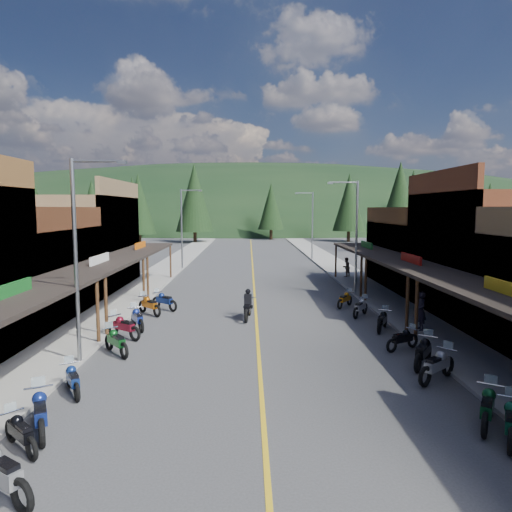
{
  "coord_description": "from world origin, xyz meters",
  "views": [
    {
      "loc": [
        -0.42,
        -23.58,
        6.13
      ],
      "look_at": [
        0.07,
        6.23,
        3.0
      ],
      "focal_mm": 32.0,
      "sensor_mm": 36.0,
      "label": 1
    }
  ],
  "objects_px": {
    "streetlight_3": "(311,222)",
    "bike_west_4": "(73,378)",
    "pine_4": "(349,202)",
    "pine_10": "(139,204)",
    "streetlight_1": "(183,225)",
    "bike_west_8": "(149,304)",
    "pine_9": "(411,207)",
    "bike_east_8": "(360,306)",
    "shop_east_3": "(431,255)",
    "bike_east_3": "(488,405)",
    "pine_3": "(271,206)",
    "pine_5": "(413,199)",
    "streetlight_0": "(79,252)",
    "pine_0": "(35,206)",
    "bike_west_7": "(137,318)",
    "pedestrian_east_b": "(346,267)",
    "bike_west_2": "(20,431)",
    "pine_6": "(489,206)",
    "bike_east_2": "(511,420)",
    "shop_east_2": "(501,255)",
    "bike_west_5": "(116,340)",
    "bike_west_6": "(124,326)",
    "shop_west_3": "(73,243)",
    "bike_east_5": "(423,351)",
    "pine_11": "(400,200)",
    "bike_west_9": "(164,300)",
    "bike_east_4": "(437,364)",
    "pine_7": "(102,203)",
    "bike_east_7": "(382,320)",
    "pine_8": "(92,209)",
    "bike_east_6": "(403,338)",
    "bike_east_9": "(345,299)",
    "pine_2": "(195,198)",
    "bike_west_3": "(40,411)",
    "pedestrian_east_a": "(421,311)",
    "streetlight_2": "(354,232)"
  },
  "relations": [
    {
      "from": "bike_west_2",
      "to": "bike_west_7",
      "type": "xyz_separation_m",
      "value": [
        0.13,
        11.63,
        0.09
      ]
    },
    {
      "from": "bike_west_6",
      "to": "bike_west_8",
      "type": "xyz_separation_m",
      "value": [
        0.18,
        4.81,
        -0.0
      ]
    },
    {
      "from": "streetlight_3",
      "to": "bike_west_7",
      "type": "distance_m",
      "value": 33.73
    },
    {
      "from": "shop_west_3",
      "to": "pine_11",
      "type": "distance_m",
      "value": 43.22
    },
    {
      "from": "pine_4",
      "to": "pine_10",
      "type": "relative_size",
      "value": 1.08
    },
    {
      "from": "bike_west_3",
      "to": "bike_west_5",
      "type": "bearing_deg",
      "value": 62.81
    },
    {
      "from": "bike_west_4",
      "to": "bike_east_3",
      "type": "xyz_separation_m",
      "value": [
        12.53,
        -2.42,
        0.07
      ]
    },
    {
      "from": "pine_0",
      "to": "bike_west_7",
      "type": "distance_m",
      "value": 71.7
    },
    {
      "from": "pine_3",
      "to": "pine_5",
      "type": "xyz_separation_m",
      "value": [
        30.0,
        6.0,
        1.51
      ]
    },
    {
      "from": "shop_east_2",
      "to": "bike_east_5",
      "type": "xyz_separation_m",
      "value": [
        -7.44,
        -8.23,
        -2.87
      ]
    },
    {
      "from": "streetlight_0",
      "to": "pedestrian_east_b",
      "type": "bearing_deg",
      "value": 55.46
    },
    {
      "from": "pine_3",
      "to": "pedestrian_east_a",
      "type": "relative_size",
      "value": 5.72
    },
    {
      "from": "shop_east_3",
      "to": "streetlight_2",
      "type": "bearing_deg",
      "value": -154.12
    },
    {
      "from": "pine_4",
      "to": "pine_6",
      "type": "height_order",
      "value": "pine_4"
    },
    {
      "from": "shop_east_2",
      "to": "bike_west_5",
      "type": "distance_m",
      "value": 21.03
    },
    {
      "from": "bike_west_8",
      "to": "bike_east_4",
      "type": "bearing_deg",
      "value": -83.41
    },
    {
      "from": "pine_2",
      "to": "bike_west_8",
      "type": "height_order",
      "value": "pine_2"
    },
    {
      "from": "pine_2",
      "to": "pine_8",
      "type": "relative_size",
      "value": 1.4
    },
    {
      "from": "shop_east_3",
      "to": "bike_east_3",
      "type": "height_order",
      "value": "shop_east_3"
    },
    {
      "from": "shop_west_3",
      "to": "bike_east_6",
      "type": "height_order",
      "value": "shop_west_3"
    },
    {
      "from": "pine_9",
      "to": "bike_east_8",
      "type": "xyz_separation_m",
      "value": [
        -18.06,
        -43.21,
        -5.8
      ]
    },
    {
      "from": "bike_west_9",
      "to": "bike_east_4",
      "type": "xyz_separation_m",
      "value": [
        11.77,
        -11.63,
        0.03
      ]
    },
    {
      "from": "shop_west_3",
      "to": "pine_0",
      "type": "distance_m",
      "value": 57.15
    },
    {
      "from": "shop_east_2",
      "to": "bike_west_6",
      "type": "distance_m",
      "value": 20.73
    },
    {
      "from": "bike_east_6",
      "to": "bike_east_9",
      "type": "distance_m",
      "value": 8.65
    },
    {
      "from": "bike_east_2",
      "to": "bike_west_4",
      "type": "bearing_deg",
      "value": -164.56
    },
    {
      "from": "bike_west_6",
      "to": "shop_east_3",
      "type": "bearing_deg",
      "value": -19.5
    },
    {
      "from": "shop_east_2",
      "to": "pedestrian_east_b",
      "type": "bearing_deg",
      "value": 111.66
    },
    {
      "from": "streetlight_3",
      "to": "bike_west_4",
      "type": "distance_m",
      "value": 41.33
    },
    {
      "from": "bike_east_8",
      "to": "bike_east_7",
      "type": "bearing_deg",
      "value": -49.41
    },
    {
      "from": "streetlight_0",
      "to": "pine_0",
      "type": "height_order",
      "value": "pine_0"
    },
    {
      "from": "shop_east_3",
      "to": "bike_west_3",
      "type": "height_order",
      "value": "shop_east_3"
    },
    {
      "from": "pine_6",
      "to": "bike_east_2",
      "type": "bearing_deg",
      "value": -117.4
    },
    {
      "from": "pine_8",
      "to": "bike_east_7",
      "type": "distance_m",
      "value": 50.34
    },
    {
      "from": "streetlight_1",
      "to": "bike_west_8",
      "type": "distance_m",
      "value": 20.07
    },
    {
      "from": "bike_west_4",
      "to": "bike_east_8",
      "type": "distance_m",
      "value": 16.25
    },
    {
      "from": "pine_0",
      "to": "bike_east_9",
      "type": "xyz_separation_m",
      "value": [
        45.56,
        -57.83,
        -5.93
      ]
    },
    {
      "from": "streetlight_0",
      "to": "bike_east_6",
      "type": "bearing_deg",
      "value": 6.69
    },
    {
      "from": "bike_east_8",
      "to": "bike_west_5",
      "type": "bearing_deg",
      "value": -116.81
    },
    {
      "from": "pine_10",
      "to": "bike_east_4",
      "type": "relative_size",
      "value": 5.14
    },
    {
      "from": "streetlight_0",
      "to": "streetlight_3",
      "type": "height_order",
      "value": "same"
    },
    {
      "from": "pine_6",
      "to": "bike_east_9",
      "type": "bearing_deg",
      "value": -124.06
    },
    {
      "from": "pine_5",
      "to": "bike_east_8",
      "type": "xyz_separation_m",
      "value": [
        -28.06,
        -70.21,
        -7.41
      ]
    },
    {
      "from": "pine_8",
      "to": "bike_east_4",
      "type": "relative_size",
      "value": 4.43
    },
    {
      "from": "streetlight_2",
      "to": "pine_0",
      "type": "xyz_separation_m",
      "value": [
        -46.95,
        54.0,
        2.02
      ]
    },
    {
      "from": "bike_east_7",
      "to": "pine_4",
      "type": "bearing_deg",
      "value": 106.59
    },
    {
      "from": "pine_7",
      "to": "pedestrian_east_b",
      "type": "xyz_separation_m",
      "value": [
        40.14,
        -60.08,
        -6.24
      ]
    },
    {
      "from": "shop_west_3",
      "to": "bike_east_7",
      "type": "relative_size",
      "value": 5.45
    },
    {
      "from": "pine_5",
      "to": "bike_west_9",
      "type": "height_order",
      "value": "pine_5"
    },
    {
      "from": "pine_8",
      "to": "bike_east_2",
      "type": "height_order",
      "value": "pine_8"
    }
  ]
}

